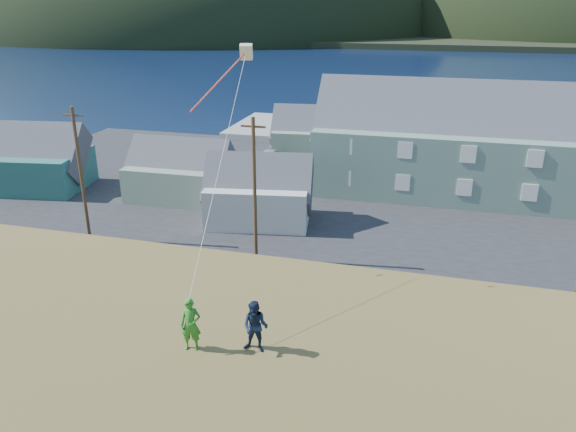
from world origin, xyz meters
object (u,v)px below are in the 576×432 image
Objects in this scene: shed_white at (259,192)px; kite_flyer_navy at (255,327)px; lodge at (515,146)px; shed_palegreen_far at (320,134)px; kite_flyer_green at (191,324)px; shed_palegreen_near at (180,172)px; shed_teal at (33,160)px; wharf at (333,131)px.

kite_flyer_navy is (8.66, -26.45, 5.44)m from shed_white.
lodge reaches higher than shed_palegreen_far.
shed_palegreen_near is at bearing 101.85° from kite_flyer_green.
shed_white is 20.01m from shed_palegreen_far.
shed_palegreen_far is at bearing 28.42° from shed_teal.
lodge is 40.61m from kite_flyer_green.
shed_palegreen_far reaches higher than shed_white.
shed_teal is 6.43× the size of kite_flyer_green.
lodge is 3.37× the size of shed_teal.
shed_teal is 41.86m from kite_flyer_green.
shed_teal is 1.13× the size of shed_white.
kite_flyer_green is at bearing -85.19° from shed_white.
shed_palegreen_near is 5.67× the size of kite_flyer_green.
kite_flyer_navy reaches higher than shed_palegreen_far.
kite_flyer_navy is (31.20, -28.93, 5.21)m from shed_teal.
shed_white reaches higher than shed_palegreen_near.
lodge is 43.12m from shed_teal.
kite_flyer_green is (15.27, -30.34, 5.54)m from shed_palegreen_near.
shed_palegreen_far reaches higher than shed_palegreen_near.
shed_palegreen_near reaches higher than wharf.
shed_palegreen_near is 9.11m from shed_white.
shed_palegreen_near is 0.83× the size of shed_palegreen_far.
shed_palegreen_near is at bearing -105.97° from wharf.
shed_palegreen_far is at bearing 60.27° from shed_palegreen_near.
shed_palegreen_far is (-19.07, 8.42, -2.01)m from lodge.
lodge reaches higher than shed_teal.
shed_palegreen_far is 47.46m from kite_flyer_navy.
lodge reaches higher than shed_palegreen_near.
shed_teal is 28.95m from shed_palegreen_far.
kite_flyer_green reaches higher than wharf.
shed_palegreen_far is (0.50, 20.01, 0.13)m from shed_white.
shed_white is at bearing -149.87° from lodge.
lodge reaches higher than kite_flyer_green.
lodge is 39.70m from kite_flyer_navy.
kite_flyer_green is 1.03× the size of kite_flyer_navy.
shed_white is at bearing -23.91° from shed_palegreen_near.
wharf is at bearing 43.98° from shed_teal.
shed_teal reaches higher than wharf.
lodge is at bearing 21.11° from shed_white.
kite_flyer_green is (6.86, -26.85, 5.46)m from shed_white.
kite_flyer_green reaches higher than shed_palegreen_near.
kite_flyer_green is (-12.71, -38.43, 3.32)m from lodge.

